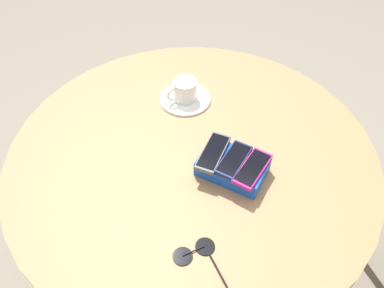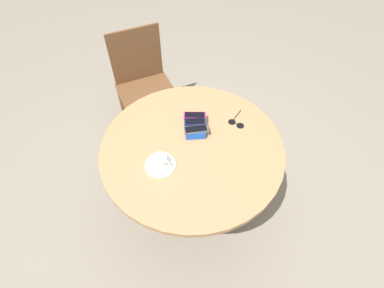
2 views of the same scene
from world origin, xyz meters
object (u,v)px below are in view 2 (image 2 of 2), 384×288
object	(u,v)px
phone_box	(195,126)
saucer	(160,165)
phone_magenta	(195,115)
phone_navy	(195,122)
phone_gray	(196,129)
sunglasses	(236,123)
round_table	(192,158)
coffee_cup	(160,161)
chair_near_window	(144,85)

from	to	relation	value
phone_box	saucer	size ratio (longest dim) A/B	1.09
phone_magenta	phone_navy	world-z (taller)	phone_navy
phone_navy	phone_gray	bearing A→B (deg)	-1.87
phone_box	phone_gray	size ratio (longest dim) A/B	1.30
phone_navy	sunglasses	xyz separation A→B (m)	(-0.01, 0.26, -0.05)
round_table	phone_navy	world-z (taller)	phone_navy
phone_magenta	saucer	distance (m)	0.38
phone_box	saucer	distance (m)	0.33
coffee_cup	sunglasses	bearing A→B (deg)	117.94
phone_navy	phone_gray	size ratio (longest dim) A/B	0.93
chair_near_window	round_table	bearing A→B (deg)	16.05
phone_box	saucer	world-z (taller)	phone_box
phone_magenta	phone_navy	distance (m)	0.05
phone_gray	chair_near_window	world-z (taller)	chair_near_window
round_table	coffee_cup	bearing A→B (deg)	-59.32
phone_gray	coffee_cup	distance (m)	0.29
phone_navy	chair_near_window	xyz separation A→B (m)	(-0.81, -0.31, -0.36)
sunglasses	chair_near_window	world-z (taller)	chair_near_window
saucer	chair_near_window	bearing A→B (deg)	-175.40
round_table	phone_gray	size ratio (longest dim) A/B	7.51
phone_gray	round_table	bearing A→B (deg)	-23.67
saucer	phone_gray	bearing A→B (deg)	129.98
phone_magenta	phone_gray	size ratio (longest dim) A/B	0.98
coffee_cup	saucer	bearing A→B (deg)	-123.90
phone_gray	sunglasses	world-z (taller)	phone_gray
phone_box	sunglasses	world-z (taller)	phone_box
round_table	sunglasses	distance (m)	0.34
round_table	saucer	world-z (taller)	saucer
phone_magenta	coffee_cup	world-z (taller)	coffee_cup
saucer	sunglasses	world-z (taller)	saucer
phone_navy	coffee_cup	bearing A→B (deg)	-41.99
phone_gray	sunglasses	bearing A→B (deg)	104.41
phone_gray	sunglasses	size ratio (longest dim) A/B	0.92
round_table	phone_magenta	size ratio (longest dim) A/B	7.63
round_table	sunglasses	xyz separation A→B (m)	(-0.14, 0.29, 0.11)
saucer	sunglasses	size ratio (longest dim) A/B	1.10
phone_navy	sunglasses	bearing A→B (deg)	91.57
round_table	phone_box	xyz separation A→B (m)	(-0.13, 0.03, 0.13)
phone_navy	sunglasses	distance (m)	0.26
saucer	sunglasses	distance (m)	0.54
phone_magenta	coffee_cup	size ratio (longest dim) A/B	1.44
phone_magenta	chair_near_window	xyz separation A→B (m)	(-0.76, -0.32, -0.35)
chair_near_window	saucer	bearing A→B (deg)	4.60
phone_magenta	phone_gray	distance (m)	0.11
saucer	phone_navy	bearing A→B (deg)	137.63
phone_navy	coffee_cup	world-z (taller)	coffee_cup
phone_navy	coffee_cup	size ratio (longest dim) A/B	1.36
round_table	sunglasses	size ratio (longest dim) A/B	6.93
round_table	phone_navy	bearing A→B (deg)	165.35
saucer	chair_near_window	distance (m)	1.10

